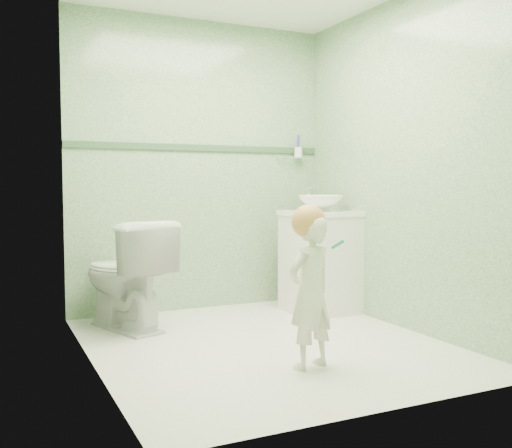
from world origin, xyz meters
TOP-DOWN VIEW (x-y plane):
  - ground at (0.00, 0.00)m, footprint 2.50×2.50m
  - room_shell at (0.00, 0.00)m, footprint 2.50×2.54m
  - trim_stripe at (0.00, 1.24)m, footprint 2.20×0.02m
  - vanity at (0.84, 0.70)m, footprint 0.52×0.50m
  - counter at (0.84, 0.70)m, footprint 0.54×0.52m
  - basin at (0.84, 0.70)m, footprint 0.37×0.37m
  - faucet at (0.84, 0.89)m, footprint 0.03×0.13m
  - cup_holder at (0.89, 1.18)m, footprint 0.26×0.07m
  - toilet at (-0.74, 0.80)m, footprint 0.68×0.88m
  - toddler at (0.01, -0.54)m, footprint 0.36×0.29m
  - hair_cap at (0.01, -0.52)m, footprint 0.19×0.19m
  - teal_toothbrush at (0.12, -0.64)m, footprint 0.10×0.14m

SIDE VIEW (x-z plane):
  - ground at x=0.00m, z-range 0.00..0.00m
  - toilet at x=-0.74m, z-range 0.00..0.79m
  - vanity at x=0.84m, z-range 0.00..0.80m
  - toddler at x=0.01m, z-range 0.00..0.87m
  - teal_toothbrush at x=0.12m, z-range 0.67..0.75m
  - counter at x=0.84m, z-range 0.79..0.83m
  - hair_cap at x=0.01m, z-range 0.74..0.93m
  - basin at x=0.84m, z-range 0.83..0.96m
  - faucet at x=0.84m, z-range 0.88..1.06m
  - room_shell at x=0.00m, z-range 0.00..2.40m
  - cup_holder at x=0.89m, z-range 1.23..1.44m
  - trim_stripe at x=0.00m, z-range 1.33..1.38m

